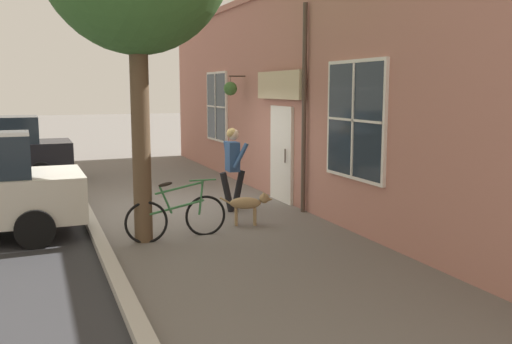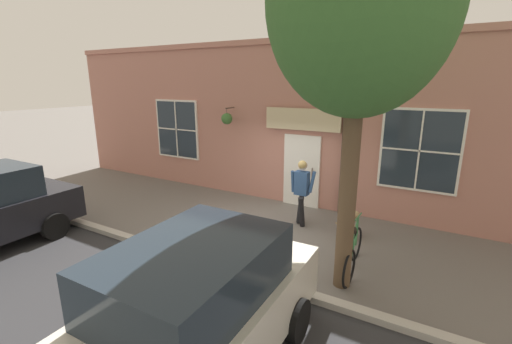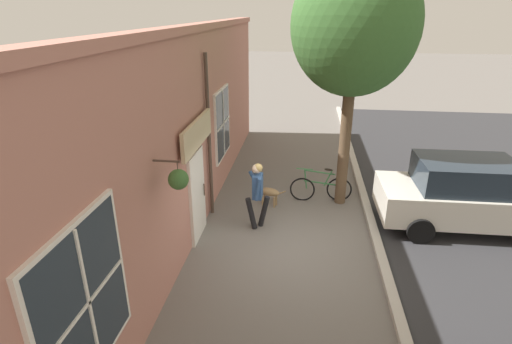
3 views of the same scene
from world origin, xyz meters
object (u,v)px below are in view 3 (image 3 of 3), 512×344
Objects in this scene: leaning_bicycle at (321,188)px; parked_car_mid_block at (469,195)px; dog_on_leash at (268,192)px; street_tree_by_curb at (356,30)px; pedestrian_walking at (257,190)px.

leaning_bicycle is 3.68m from parked_car_mid_block.
dog_on_leash is 0.15× the size of street_tree_by_curb.
pedestrian_walking is 4.50m from street_tree_by_curb.
dog_on_leash is (0.13, 1.25, -0.62)m from pedestrian_walking.
pedestrian_walking is 1.41m from dog_on_leash.
leaning_bicycle is at bearing 177.65° from street_tree_by_curb.
dog_on_leash is at bearing 173.05° from parked_car_mid_block.
leaning_bicycle is at bearing 47.48° from pedestrian_walking.
street_tree_by_curb is (2.03, 0.45, 4.18)m from dog_on_leash.
street_tree_by_curb reaches higher than dog_on_leash.
pedestrian_walking is at bearing -141.68° from street_tree_by_curb.
parked_car_mid_block reaches higher than leaning_bicycle.
street_tree_by_curb is (2.16, 1.70, 3.56)m from pedestrian_walking.
pedestrian_walking is at bearing -132.52° from leaning_bicycle.
leaning_bicycle is (-0.57, 0.02, -4.20)m from street_tree_by_curb.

